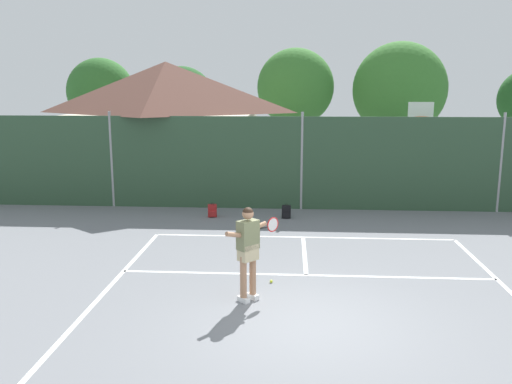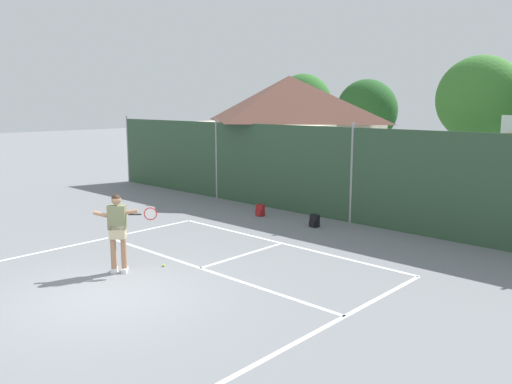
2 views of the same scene
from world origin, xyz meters
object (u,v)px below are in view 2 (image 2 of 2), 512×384
object	(u,v)px
tennis_player	(118,226)
backpack_red	(260,210)
tennis_ball	(164,265)
backpack_black	(314,221)

from	to	relation	value
tennis_player	backpack_red	distance (m)	6.95
tennis_ball	backpack_black	size ratio (longest dim) A/B	0.14
tennis_ball	backpack_red	bearing A→B (deg)	110.11
backpack_red	backpack_black	bearing A→B (deg)	-0.00
backpack_red	backpack_black	distance (m)	2.36
tennis_ball	backpack_black	bearing A→B (deg)	87.35
tennis_player	backpack_red	bearing A→B (deg)	104.19
tennis_player	backpack_black	distance (m)	6.77
tennis_ball	tennis_player	bearing A→B (deg)	-113.04
tennis_player	backpack_black	size ratio (longest dim) A/B	4.01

